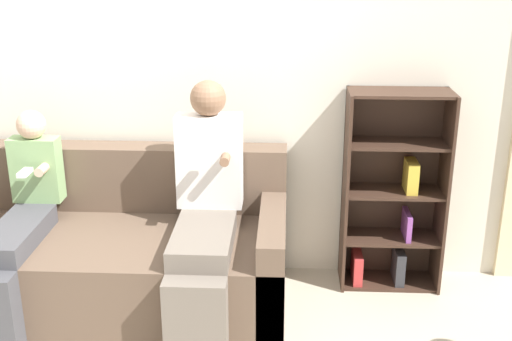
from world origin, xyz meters
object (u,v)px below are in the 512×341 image
(couch, at_px, (116,256))
(bookshelf, at_px, (392,197))
(adult_seated, at_px, (205,208))
(child_seated, at_px, (19,225))

(couch, height_order, bookshelf, bookshelf)
(couch, distance_m, bookshelf, 1.68)
(couch, bearing_deg, bookshelf, 12.39)
(couch, xyz_separation_m, adult_seated, (0.54, -0.12, 0.36))
(adult_seated, height_order, bookshelf, adult_seated)
(couch, relative_size, bookshelf, 1.61)
(child_seated, relative_size, bookshelf, 0.92)
(couch, xyz_separation_m, bookshelf, (1.62, 0.36, 0.26))
(adult_seated, distance_m, child_seated, 1.02)
(child_seated, height_order, bookshelf, bookshelf)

